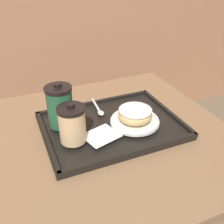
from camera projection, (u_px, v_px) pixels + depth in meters
cafe_table at (113, 171)px, 0.97m from camera, size 0.77×0.79×0.70m
serving_tray at (112, 126)px, 0.90m from camera, size 0.45×0.34×0.02m
napkin_paper at (101, 135)px, 0.82m from camera, size 0.12×0.11×0.00m
coffee_cup_front at (72, 124)px, 0.77m from camera, size 0.08×0.08×0.13m
coffee_cup_rear at (60, 106)px, 0.84m from camera, size 0.09×0.09×0.15m
plate_with_chocolate_donut at (135, 121)px, 0.88m from camera, size 0.17×0.17×0.01m
donut_chocolate_glazed at (135, 114)px, 0.87m from camera, size 0.12×0.12×0.04m
spoon at (99, 111)px, 0.94m from camera, size 0.03×0.13×0.01m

